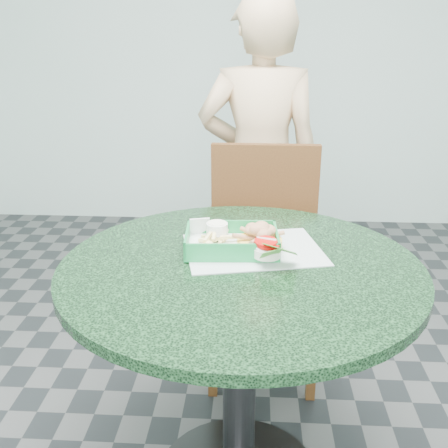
# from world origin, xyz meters

# --- Properties ---
(wall_back) EXTENTS (4.00, 0.04, 2.80)m
(wall_back) POSITION_xyz_m (0.00, 2.50, 1.40)
(wall_back) COLOR silver
(wall_back) RESTS_ON ground
(cafe_table) EXTENTS (0.99, 0.99, 0.75)m
(cafe_table) POSITION_xyz_m (0.00, 0.00, 0.58)
(cafe_table) COLOR #28282A
(cafe_table) RESTS_ON floor
(dining_chair) EXTENTS (0.45, 0.45, 0.93)m
(dining_chair) POSITION_xyz_m (0.08, 0.71, 0.53)
(dining_chair) COLOR #4C2F23
(dining_chair) RESTS_ON floor
(diner_person) EXTENTS (0.57, 0.38, 1.56)m
(diner_person) POSITION_xyz_m (0.05, 1.03, 0.78)
(diner_person) COLOR tan
(diner_person) RESTS_ON floor
(placemat) EXTENTS (0.44, 0.36, 0.00)m
(placemat) POSITION_xyz_m (0.03, 0.09, 0.75)
(placemat) COLOR #A9BCB6
(placemat) RESTS_ON cafe_table
(food_basket) EXTENTS (0.26, 0.19, 0.05)m
(food_basket) POSITION_xyz_m (-0.03, 0.09, 0.77)
(food_basket) COLOR #17823E
(food_basket) RESTS_ON placemat
(crab_sandwich) EXTENTS (0.13, 0.13, 0.08)m
(crab_sandwich) POSITION_xyz_m (0.05, 0.09, 0.80)
(crab_sandwich) COLOR gold
(crab_sandwich) RESTS_ON food_basket
(fries_pile) EXTENTS (0.15, 0.16, 0.05)m
(fries_pile) POSITION_xyz_m (-0.07, 0.09, 0.79)
(fries_pile) COLOR #F7E28E
(fries_pile) RESTS_ON food_basket
(sauce_ramekin) EXTENTS (0.06, 0.06, 0.04)m
(sauce_ramekin) POSITION_xyz_m (-0.07, 0.13, 0.80)
(sauce_ramekin) COLOR white
(sauce_ramekin) RESTS_ON food_basket
(garnish_cup) EXTENTS (0.11, 0.11, 0.04)m
(garnish_cup) POSITION_xyz_m (0.07, 0.00, 0.79)
(garnish_cup) COLOR beige
(garnish_cup) RESTS_ON food_basket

